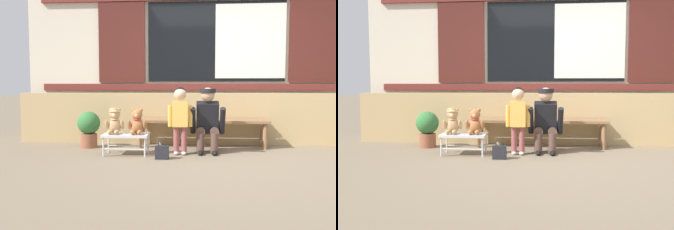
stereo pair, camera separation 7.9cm
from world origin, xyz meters
TOP-DOWN VIEW (x-y plane):
  - ground_plane at (0.00, 0.00)m, footprint 60.00×60.00m
  - brick_low_wall at (0.00, 1.43)m, footprint 6.71×0.25m
  - shop_facade at (0.00, 1.94)m, footprint 6.84×0.26m
  - wooden_bench_long at (-0.25, 1.06)m, footprint 2.10×0.40m
  - small_display_bench at (-1.32, 0.32)m, footprint 0.64×0.36m
  - teddy_bear_with_hat at (-1.48, 0.32)m, footprint 0.28×0.27m
  - teddy_bear_plain at (-1.16, 0.32)m, footprint 0.28×0.26m
  - child_standing at (-0.56, 0.40)m, footprint 0.35×0.18m
  - adult_crouching at (-0.16, 0.56)m, footprint 0.50×0.49m
  - handbag_on_ground at (-0.78, 0.06)m, footprint 0.18×0.11m
  - potted_plant at (-2.03, 0.87)m, footprint 0.36×0.36m

SIDE VIEW (x-z plane):
  - ground_plane at x=0.00m, z-range 0.00..0.00m
  - handbag_on_ground at x=-0.78m, z-range -0.04..0.23m
  - small_display_bench at x=-1.32m, z-range 0.12..0.42m
  - potted_plant at x=-2.03m, z-range 0.04..0.61m
  - wooden_bench_long at x=-0.25m, z-range 0.15..0.59m
  - brick_low_wall at x=0.00m, z-range 0.00..0.85m
  - teddy_bear_plain at x=-1.16m, z-range 0.28..0.65m
  - teddy_bear_with_hat at x=-1.48m, z-range 0.29..0.65m
  - adult_crouching at x=-0.16m, z-range 0.01..0.96m
  - child_standing at x=-0.56m, z-range 0.11..1.07m
  - shop_facade at x=0.00m, z-range 0.01..3.48m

